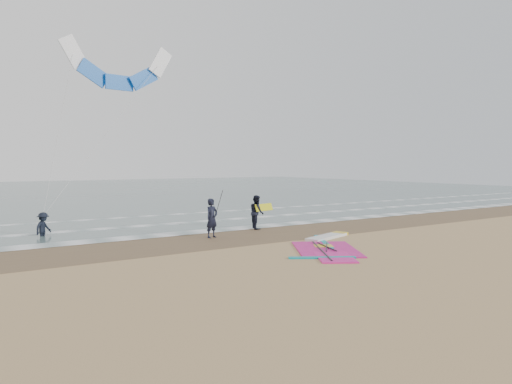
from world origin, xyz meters
TOP-DOWN VIEW (x-y plane):
  - ground at (0.00, 0.00)m, footprint 120.00×120.00m
  - sea_water at (0.00, 48.00)m, footprint 120.00×80.00m
  - wet_sand_band at (0.00, 6.00)m, footprint 120.00×5.00m
  - foam_waterline at (0.00, 10.44)m, footprint 120.00×9.15m
  - windsurf_rig at (0.53, 1.58)m, footprint 5.93×5.61m
  - person_standing at (-2.60, 6.28)m, footprint 0.79×0.64m
  - person_walking at (0.78, 7.58)m, footprint 0.92×1.06m
  - person_wading at (-9.32, 11.03)m, footprint 1.10×1.10m
  - held_pole at (-2.30, 6.28)m, footprint 0.17×0.86m
  - carried_kiteboard at (1.18, 7.48)m, footprint 1.30×0.51m
  - surf_kite at (-4.69, 13.88)m, footprint 7.97×3.05m

SIDE VIEW (x-z plane):
  - ground at x=0.00m, z-range 0.00..0.00m
  - wet_sand_band at x=0.00m, z-range 0.00..0.01m
  - sea_water at x=0.00m, z-range 0.00..0.02m
  - foam_waterline at x=0.00m, z-range 0.02..0.04m
  - windsurf_rig at x=0.53m, z-range -0.03..0.11m
  - person_wading at x=-9.32m, z-range 0.00..1.53m
  - person_walking at x=0.78m, z-range 0.00..1.84m
  - person_standing at x=-2.60m, z-range 0.00..1.88m
  - carried_kiteboard at x=1.18m, z-range 0.97..1.36m
  - held_pole at x=-2.30m, z-range 0.46..2.29m
  - surf_kite at x=-4.69m, z-range 4.12..13.78m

